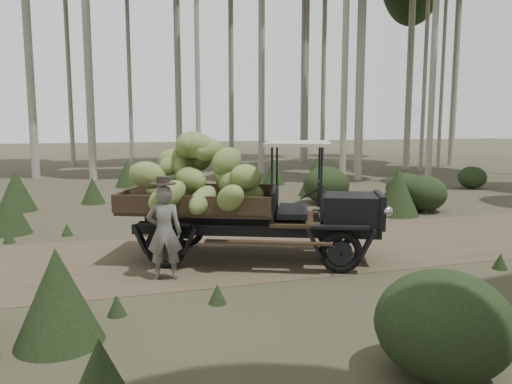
% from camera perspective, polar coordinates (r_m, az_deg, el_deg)
% --- Properties ---
extents(ground, '(120.00, 120.00, 0.00)m').
position_cam_1_polar(ground, '(10.63, 4.53, -6.47)').
color(ground, '#473D2B').
rests_on(ground, ground).
extents(dirt_track, '(70.00, 4.00, 0.01)m').
position_cam_1_polar(dirt_track, '(10.63, 4.53, -6.45)').
color(dirt_track, brown).
rests_on(dirt_track, ground).
extents(banana_truck, '(5.17, 3.40, 2.58)m').
position_cam_1_polar(banana_truck, '(9.56, -3.50, 0.92)').
color(banana_truck, black).
rests_on(banana_truck, ground).
extents(farmer, '(0.66, 0.51, 1.76)m').
position_cam_1_polar(farmer, '(8.55, -10.44, -4.42)').
color(farmer, '#615F59').
rests_on(farmer, ground).
extents(undergrowth, '(22.95, 24.82, 1.39)m').
position_cam_1_polar(undergrowth, '(11.86, 10.70, -2.28)').
color(undergrowth, '#233319').
rests_on(undergrowth, ground).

